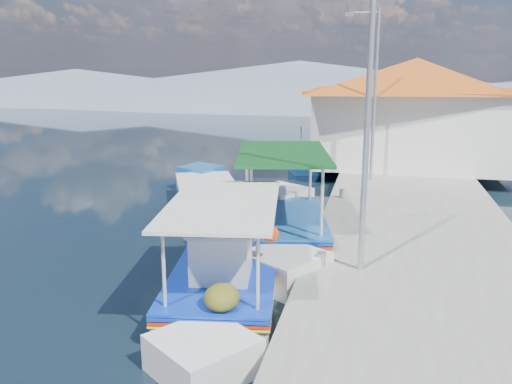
# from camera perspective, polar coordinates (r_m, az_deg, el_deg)

# --- Properties ---
(ground) EXTENTS (160.00, 160.00, 0.00)m
(ground) POSITION_cam_1_polar(r_m,az_deg,el_deg) (10.67, -15.55, -12.33)
(ground) COLOR black
(ground) RESTS_ON ground
(quay) EXTENTS (5.00, 44.00, 0.50)m
(quay) POSITION_cam_1_polar(r_m,az_deg,el_deg) (15.01, 16.79, -3.78)
(quay) COLOR gray
(quay) RESTS_ON ground
(bollards) EXTENTS (0.20, 17.20, 0.30)m
(bollards) POSITION_cam_1_polar(r_m,az_deg,el_deg) (14.18, 8.57, -2.66)
(bollards) COLOR #A5A8AD
(bollards) RESTS_ON quay
(main_caique) EXTENTS (2.71, 6.83, 2.28)m
(main_caique) POSITION_cam_1_polar(r_m,az_deg,el_deg) (10.54, -3.31, -9.55)
(main_caique) COLOR silver
(main_caique) RESTS_ON ground
(caique_green_canopy) EXTENTS (3.16, 7.15, 2.73)m
(caique_green_canopy) POSITION_cam_1_polar(r_m,az_deg,el_deg) (13.83, 2.97, -3.99)
(caique_green_canopy) COLOR silver
(caique_green_canopy) RESTS_ON ground
(caique_blue_hull) EXTENTS (3.56, 5.89, 1.15)m
(caique_blue_hull) POSITION_cam_1_polar(r_m,az_deg,el_deg) (17.84, -5.17, -0.34)
(caique_blue_hull) COLOR #19539B
(caique_blue_hull) RESTS_ON ground
(caique_far) EXTENTS (3.36, 5.93, 2.23)m
(caique_far) POSITION_cam_1_polar(r_m,az_deg,el_deg) (25.11, 7.92, 3.87)
(caique_far) COLOR #19539B
(caique_far) RESTS_ON ground
(harbor_building) EXTENTS (10.49, 10.49, 4.40)m
(harbor_building) POSITION_cam_1_polar(r_m,az_deg,el_deg) (23.45, 16.76, 8.57)
(harbor_building) COLOR white
(harbor_building) RESTS_ON quay
(lamp_post_near) EXTENTS (1.21, 0.14, 6.00)m
(lamp_post_near) POSITION_cam_1_polar(r_m,az_deg,el_deg) (10.37, 11.56, 9.32)
(lamp_post_near) COLOR #A5A8AD
(lamp_post_near) RESTS_ON quay
(lamp_post_far) EXTENTS (1.21, 0.14, 6.00)m
(lamp_post_far) POSITION_cam_1_polar(r_m,az_deg,el_deg) (19.36, 12.53, 11.09)
(lamp_post_far) COLOR #A5A8AD
(lamp_post_far) RESTS_ON quay
(mountain_ridge) EXTENTS (171.40, 96.00, 5.50)m
(mountain_ridge) POSITION_cam_1_polar(r_m,az_deg,el_deg) (64.41, 15.07, 10.81)
(mountain_ridge) COLOR slate
(mountain_ridge) RESTS_ON ground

